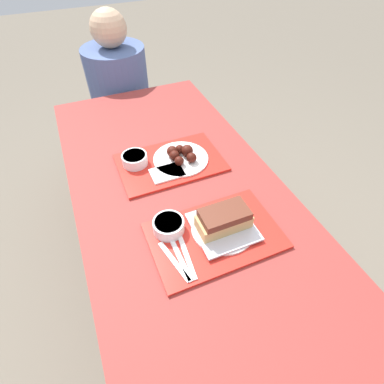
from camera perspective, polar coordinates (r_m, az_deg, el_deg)
The scene contains 14 objects.
ground_plane at distance 1.79m, azimuth -1.33°, elevation -17.30°, with size 12.00×12.00×0.00m, color #706656.
picnic_table at distance 1.24m, azimuth -1.83°, elevation -3.33°, with size 0.81×1.80×0.75m.
picnic_bench_far at distance 2.27m, azimuth -12.32°, elevation 11.75°, with size 0.77×0.28×0.44m.
tray_near at distance 1.04m, azimuth 4.35°, elevation -8.26°, with size 0.44×0.29×0.01m.
tray_far at distance 1.31m, azimuth -4.12°, elevation 5.62°, with size 0.44×0.29×0.01m.
bowl_coleslaw_near at distance 1.03m, azimuth -4.48°, elevation -6.34°, with size 0.11×0.11×0.05m.
brisket_sandwich_plate at distance 1.02m, azimuth 6.03°, elevation -5.74°, with size 0.22×0.22×0.09m.
plastic_fork_near at distance 0.97m, azimuth -2.20°, elevation -12.63°, with size 0.02×0.17×0.00m.
plastic_knife_near at distance 0.98m, azimuth -0.98°, elevation -12.22°, with size 0.03×0.17×0.00m.
plastic_spoon_near at distance 0.97m, azimuth -3.45°, elevation -13.05°, with size 0.05×0.17×0.00m.
bowl_coleslaw_far at distance 1.29m, azimuth -10.87°, elevation 6.23°, with size 0.11×0.11×0.05m.
wings_plate_far at distance 1.30m, azimuth -2.14°, elevation 6.87°, with size 0.24×0.24×0.06m.
napkin_far at distance 1.24m, azimuth -4.75°, elevation 3.66°, with size 0.13×0.09×0.01m.
person_seated_across at distance 2.10m, azimuth -13.98°, elevation 19.83°, with size 0.38×0.38×0.70m.
Camera 1 is at (-0.28, -0.77, 1.59)m, focal length 28.00 mm.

